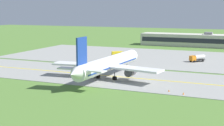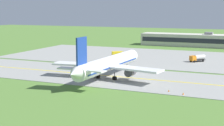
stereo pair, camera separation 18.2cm
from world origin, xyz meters
TOP-DOWN VIEW (x-y plane):
  - ground_plane at (0.00, 0.00)m, footprint 500.00×500.00m
  - taxiway_strip at (0.00, 0.00)m, footprint 240.00×28.00m
  - apron_pad at (10.00, 42.00)m, footprint 140.00×52.00m
  - taxiway_centreline at (0.00, 0.00)m, footprint 220.00×0.60m
  - airplane_lead at (-1.23, -2.74)m, footprint 32.49×39.62m
  - service_truck_baggage at (17.43, 36.61)m, footprint 5.58×5.80m
  - service_truck_catering at (-12.91, 34.83)m, footprint 6.16×4.95m
  - terminal_building at (5.42, 88.64)m, footprint 49.75×11.50m
  - traffic_cone_near_edge at (17.92, -11.27)m, footprint 0.44×0.44m
  - traffic_cone_mid_edge at (21.54, -12.55)m, footprint 0.44×0.44m

SIDE VIEW (x-z plane):
  - ground_plane at x=0.00m, z-range 0.00..0.00m
  - taxiway_strip at x=0.00m, z-range 0.00..0.10m
  - apron_pad at x=10.00m, z-range 0.00..0.10m
  - taxiway_centreline at x=0.00m, z-range 0.10..0.11m
  - traffic_cone_near_edge at x=17.92m, z-range 0.00..0.60m
  - traffic_cone_mid_edge at x=21.54m, z-range 0.00..0.60m
  - service_truck_catering at x=-12.91m, z-range 0.23..2.83m
  - service_truck_baggage at x=17.43m, z-range 0.21..2.86m
  - terminal_building at x=5.42m, z-range -0.58..7.06m
  - airplane_lead at x=-1.23m, z-range -2.22..10.48m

